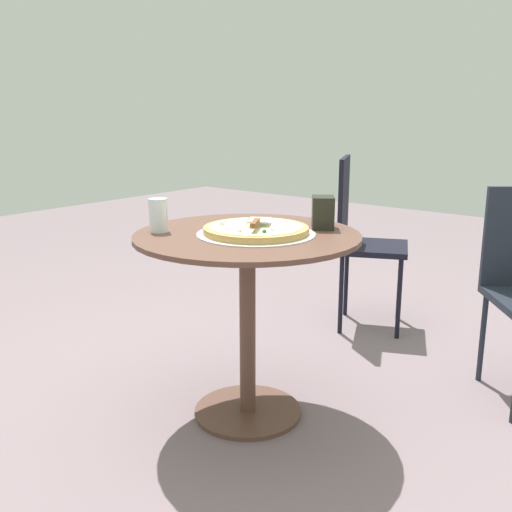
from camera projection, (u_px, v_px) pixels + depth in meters
name	position (u px, v px, depth m)	size (l,w,h in m)	color
ground_plane	(248.00, 413.00, 2.37)	(10.00, 10.00, 0.00)	slate
patio_table	(247.00, 281.00, 2.23)	(0.85, 0.85, 0.74)	brown
pizza_on_tray	(256.00, 230.00, 2.17)	(0.44, 0.44, 0.05)	silver
pizza_server	(257.00, 222.00, 2.13)	(0.15, 0.21, 0.02)	silver
drinking_cup	(158.00, 215.00, 2.20)	(0.07, 0.07, 0.13)	white
napkin_dispenser	(323.00, 212.00, 2.27)	(0.10, 0.08, 0.12)	black
patio_chair_near	(360.00, 231.00, 3.20)	(0.48, 0.48, 0.94)	black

